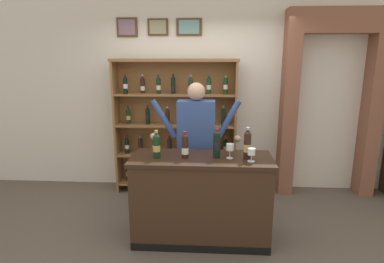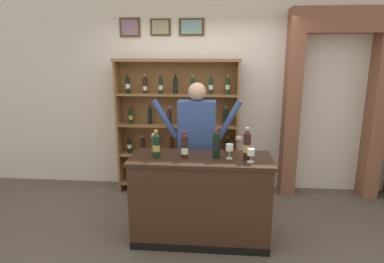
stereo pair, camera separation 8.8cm
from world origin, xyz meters
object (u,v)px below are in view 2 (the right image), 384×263
object	(u,v)px
wine_shelf	(178,125)
wine_glass_left	(251,153)
tasting_bottle_chianti	(185,146)
shopkeeper	(197,135)
tasting_counter	(201,199)
tasting_bottle_grappa	(216,144)
wine_glass_spare	(230,148)
tasting_bottle_super_tuscan	(156,145)
tasting_bottle_brunello	(247,145)

from	to	relation	value
wine_shelf	wine_glass_left	bearing A→B (deg)	-57.19
wine_shelf	wine_glass_left	world-z (taller)	wine_shelf
wine_glass_left	tasting_bottle_chianti	bearing A→B (deg)	172.96
shopkeeper	wine_glass_left	bearing A→B (deg)	-48.50
tasting_counter	wine_glass_left	size ratio (longest dim) A/B	10.78
tasting_bottle_grappa	wine_glass_spare	size ratio (longest dim) A/B	1.97
tasting_bottle_super_tuscan	wine_glass_left	world-z (taller)	tasting_bottle_super_tuscan
tasting_bottle_super_tuscan	tasting_bottle_grappa	distance (m)	0.63
tasting_bottle_grappa	wine_glass_left	bearing A→B (deg)	-17.44
tasting_bottle_chianti	shopkeeper	bearing A→B (deg)	81.35
wine_shelf	wine_glass_spare	size ratio (longest dim) A/B	12.54
tasting_bottle_brunello	wine_shelf	bearing A→B (deg)	123.55
tasting_bottle_chianti	wine_glass_spare	size ratio (longest dim) A/B	1.81
wine_glass_spare	tasting_bottle_super_tuscan	bearing A→B (deg)	-177.93
wine_glass_left	tasting_bottle_grappa	bearing A→B (deg)	162.56
shopkeeper	tasting_counter	bearing A→B (deg)	-81.73
tasting_bottle_super_tuscan	wine_glass_left	distance (m)	0.98
wine_shelf	wine_glass_left	size ratio (longest dim) A/B	14.01
tasting_bottle_grappa	tasting_bottle_chianti	bearing A→B (deg)	-175.52
tasting_bottle_super_tuscan	shopkeeper	bearing A→B (deg)	57.15
tasting_counter	tasting_bottle_chianti	world-z (taller)	tasting_bottle_chianti
tasting_counter	tasting_bottle_brunello	world-z (taller)	tasting_bottle_brunello
tasting_bottle_chianti	wine_glass_spare	world-z (taller)	tasting_bottle_chianti
tasting_bottle_grappa	wine_glass_spare	world-z (taller)	tasting_bottle_grappa
tasting_counter	tasting_bottle_grappa	size ratio (longest dim) A/B	4.89
tasting_bottle_super_tuscan	tasting_bottle_grappa	world-z (taller)	tasting_bottle_grappa
tasting_counter	tasting_bottle_chianti	xyz separation A→B (m)	(-0.17, -0.03, 0.61)
tasting_bottle_chianti	tasting_bottle_brunello	bearing A→B (deg)	0.73
tasting_bottle_grappa	wine_glass_left	xyz separation A→B (m)	(0.35, -0.11, -0.06)
tasting_bottle_brunello	wine_glass_left	distance (m)	0.11
wine_glass_spare	wine_glass_left	bearing A→B (deg)	-24.47
tasting_bottle_grappa	tasting_bottle_brunello	size ratio (longest dim) A/B	0.92
wine_glass_spare	wine_glass_left	xyz separation A→B (m)	(0.21, -0.10, -0.02)
tasting_bottle_brunello	wine_glass_spare	size ratio (longest dim) A/B	2.15
tasting_bottle_super_tuscan	tasting_bottle_chianti	bearing A→B (deg)	2.91
shopkeeper	wine_glass_left	size ratio (longest dim) A/B	12.12
tasting_bottle_super_tuscan	wine_glass_spare	world-z (taller)	tasting_bottle_super_tuscan
wine_shelf	tasting_bottle_brunello	size ratio (longest dim) A/B	5.84
wine_glass_spare	tasting_bottle_chianti	bearing A→B (deg)	-178.47
tasting_bottle_grappa	tasting_bottle_brunello	xyz separation A→B (m)	(0.31, -0.02, 0.00)
tasting_bottle_chianti	tasting_bottle_super_tuscan	bearing A→B (deg)	-177.09
shopkeeper	wine_glass_spare	size ratio (longest dim) A/B	10.84
wine_shelf	tasting_counter	bearing A→B (deg)	-72.46
tasting_counter	shopkeeper	world-z (taller)	shopkeeper
tasting_bottle_brunello	tasting_bottle_super_tuscan	bearing A→B (deg)	-178.58
tasting_counter	tasting_bottle_grappa	distance (m)	0.65
tasting_counter	shopkeeper	xyz separation A→B (m)	(-0.08, 0.55, 0.58)
wine_glass_spare	tasting_bottle_brunello	bearing A→B (deg)	-1.39
tasting_bottle_super_tuscan	wine_glass_spare	bearing A→B (deg)	2.07
shopkeeper	wine_glass_spare	distance (m)	0.68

